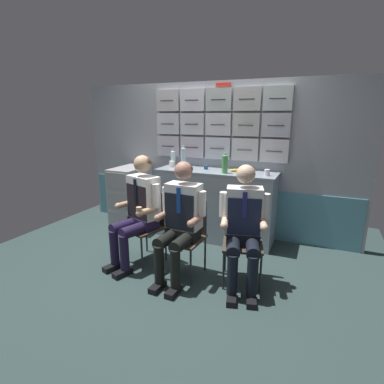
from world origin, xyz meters
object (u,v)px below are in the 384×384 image
Objects in this scene: folding_chair_left at (150,219)px; folding_chair_by_counter at (243,233)px; crew_member_right at (180,217)px; sparkling_bottle_green at (183,157)px; espresso_cup_small at (206,167)px; snack_banana at (236,170)px; service_trolley at (131,196)px; crew_member_left at (138,206)px; folding_chair_right at (187,228)px; crew_member_by_counter at (244,223)px.

folding_chair_left is 1.00× the size of folding_chair_by_counter.
folding_chair_by_counter is at bearing 25.03° from crew_member_right.
espresso_cup_small is (0.33, 0.04, -0.12)m from sparkling_bottle_green.
snack_banana is at bearing 50.45° from folding_chair_left.
service_trolley is at bearing 158.20° from folding_chair_by_counter.
espresso_cup_small is at bearing 98.89° from crew_member_right.
service_trolley is at bearing 142.15° from crew_member_right.
service_trolley is 1.69m from snack_banana.
crew_member_left is 1.14m from sparkling_bottle_green.
crew_member_right is 0.68m from folding_chair_by_counter.
crew_member_right is at bearing -92.45° from folding_chair_right.
folding_chair_left is at bearing 169.44° from folding_chair_right.
crew_member_right is 1.01× the size of crew_member_by_counter.
service_trolley is at bearing 129.57° from crew_member_left.
sparkling_bottle_green is at bearing -177.58° from snack_banana.
folding_chair_right is (0.59, 0.05, -0.19)m from crew_member_left.
sparkling_bottle_green is at bearing 86.58° from crew_member_left.
crew_member_by_counter reaches higher than service_trolley.
crew_member_right reaches higher than folding_chair_by_counter.
crew_member_by_counter is 7.20× the size of snack_banana.
service_trolley is 0.74× the size of crew_member_left.
crew_member_right is 1.35m from sparkling_bottle_green.
folding_chair_left is (0.84, -0.80, 0.00)m from service_trolley.
service_trolley is 2.92× the size of sparkling_bottle_green.
snack_banana is at bearing 77.01° from folding_chair_right.
folding_chair_right is at bearing 87.55° from crew_member_right.
sparkling_bottle_green reaches higher than crew_member_right.
crew_member_right reaches higher than folding_chair_right.
sparkling_bottle_green reaches higher than service_trolley.
snack_banana is (0.78, 0.94, 0.49)m from folding_chair_left.
folding_chair_left is 0.66× the size of crew_member_right.
folding_chair_left is at bearing 173.35° from crew_member_by_counter.
snack_banana is at bearing 110.68° from folding_chair_by_counter.
espresso_cup_small is 0.33× the size of snack_banana.
espresso_cup_small is at bearing 178.71° from snack_banana.
crew_member_by_counter is at bearing -25.12° from service_trolley.
sparkling_bottle_green is at bearing 113.86° from crew_member_right.
snack_banana is at bearing -1.29° from espresso_cup_small.
folding_chair_left is 4.80× the size of snack_banana.
folding_chair_left is at bearing -129.55° from snack_banana.
espresso_cup_small is (-0.78, 0.93, 0.50)m from folding_chair_by_counter.
folding_chair_left is at bearing -179.05° from folding_chair_by_counter.
folding_chair_by_counter is (1.12, 0.02, 0.00)m from folding_chair_left.
service_trolley is 1.13× the size of folding_chair_by_counter.
crew_member_right reaches higher than service_trolley.
espresso_cup_small is at bearing 100.57° from folding_chair_right.
folding_chair_right is at bearing -102.99° from snack_banana.
folding_chair_left is 1.18m from crew_member_by_counter.
crew_member_right reaches higher than crew_member_by_counter.
snack_banana is (0.44, -0.01, -0.01)m from espresso_cup_small.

